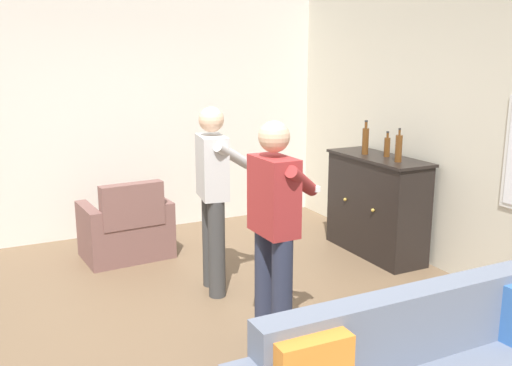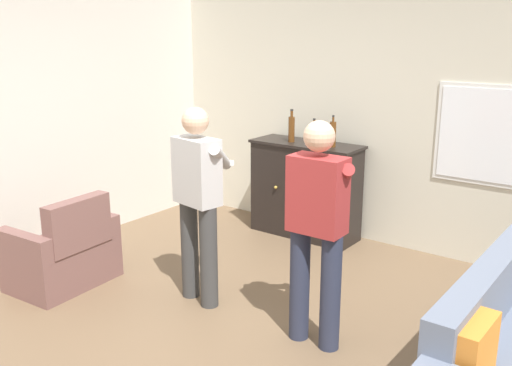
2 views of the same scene
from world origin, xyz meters
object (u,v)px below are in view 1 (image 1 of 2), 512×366
object	(u,v)px
armchair	(127,231)
sideboard_cabinet	(376,205)
bottle_spirits_clear	(399,148)
person_standing_right	(275,225)
person_standing_left	(214,191)
bottle_liquor_amber	(387,146)
bottle_wine_green	(365,140)

from	to	relation	value
armchair	sideboard_cabinet	distance (m)	2.67
armchair	bottle_spirits_clear	xyz separation A→B (m)	(1.40, 2.41, 0.92)
armchair	person_standing_right	world-z (taller)	person_standing_right
sideboard_cabinet	bottle_spirits_clear	world-z (taller)	bottle_spirits_clear
bottle_spirits_clear	person_standing_left	distance (m)	1.93
person_standing_left	person_standing_right	bearing A→B (deg)	0.03
sideboard_cabinet	person_standing_right	world-z (taller)	person_standing_right
sideboard_cabinet	bottle_liquor_amber	world-z (taller)	bottle_liquor_amber
sideboard_cabinet	armchair	bearing A→B (deg)	-113.46
bottle_wine_green	bottle_spirits_clear	size ratio (longest dim) A/B	1.08
person_standing_right	person_standing_left	bearing A→B (deg)	-179.97
bottle_spirits_clear	person_standing_left	world-z (taller)	person_standing_left
bottle_wine_green	sideboard_cabinet	bearing A→B (deg)	19.36
sideboard_cabinet	person_standing_left	distance (m)	1.97
armchair	sideboard_cabinet	bearing A→B (deg)	66.54
person_standing_right	sideboard_cabinet	bearing A→B (deg)	123.96
armchair	bottle_liquor_amber	xyz separation A→B (m)	(1.12, 2.49, 0.89)
bottle_spirits_clear	bottle_wine_green	bearing A→B (deg)	-176.92
sideboard_cabinet	person_standing_left	size ratio (longest dim) A/B	0.74
bottle_wine_green	bottle_liquor_amber	xyz separation A→B (m)	(0.22, 0.11, -0.04)
armchair	person_standing_left	xyz separation A→B (m)	(1.21, 0.51, 0.65)
bottle_spirits_clear	armchair	bearing A→B (deg)	-120.16
bottle_spirits_clear	bottle_liquor_amber	bearing A→B (deg)	163.04
sideboard_cabinet	person_standing_right	bearing A→B (deg)	-56.04
armchair	bottle_liquor_amber	distance (m)	2.87
bottle_liquor_amber	person_standing_left	world-z (taller)	person_standing_left
bottle_liquor_amber	person_standing_left	xyz separation A→B (m)	(0.10, -1.98, -0.24)
person_standing_left	bottle_wine_green	bearing A→B (deg)	99.63
bottle_wine_green	bottle_spirits_clear	bearing A→B (deg)	3.08
bottle_wine_green	armchair	bearing A→B (deg)	-110.62
bottle_spirits_clear	person_standing_right	size ratio (longest dim) A/B	0.20
person_standing_left	sideboard_cabinet	bearing A→B (deg)	94.60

